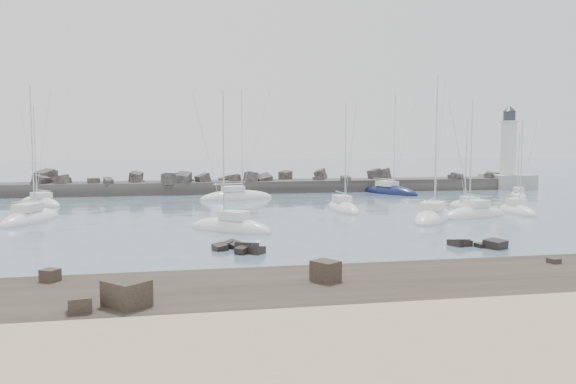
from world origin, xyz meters
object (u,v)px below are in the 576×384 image
at_px(sailboat_3, 31,220).
at_px(sailboat_7, 433,218).
at_px(sailboat_12, 518,197).
at_px(sailboat_1, 40,204).
at_px(sailboat_4, 236,198).
at_px(sailboat_9, 474,215).
at_px(sailboat_5, 231,229).
at_px(sailboat_13, 517,212).
at_px(sailboat_8, 389,193).
at_px(sailboat_10, 467,208).
at_px(sailboat_6, 343,209).
at_px(lighthouse, 507,170).

relative_size(sailboat_3, sailboat_7, 0.92).
xyz_separation_m(sailboat_7, sailboat_12, (21.67, 18.74, -0.01)).
height_order(sailboat_3, sailboat_7, sailboat_7).
relative_size(sailboat_1, sailboat_4, 0.83).
relative_size(sailboat_1, sailboat_9, 1.00).
bearing_deg(sailboat_9, sailboat_7, -167.19).
bearing_deg(sailboat_5, sailboat_12, 27.35).
xyz_separation_m(sailboat_3, sailboat_5, (18.83, -9.26, -0.00)).
height_order(sailboat_1, sailboat_13, sailboat_1).
relative_size(sailboat_8, sailboat_10, 1.47).
distance_m(sailboat_1, sailboat_7, 47.35).
height_order(sailboat_5, sailboat_8, sailboat_8).
xyz_separation_m(sailboat_3, sailboat_10, (47.39, 1.58, -0.02)).
relative_size(sailboat_6, sailboat_9, 0.99).
bearing_deg(sailboat_5, lighthouse, 36.77).
distance_m(sailboat_4, sailboat_12, 39.45).
relative_size(sailboat_1, sailboat_13, 1.21).
xyz_separation_m(lighthouse, sailboat_10, (-21.82, -26.80, -2.96)).
xyz_separation_m(sailboat_3, sailboat_13, (50.84, -2.90, -0.01)).
distance_m(lighthouse, sailboat_7, 45.72).
bearing_deg(sailboat_10, sailboat_3, -178.10).
bearing_deg(sailboat_9, lighthouse, 53.56).
bearing_deg(sailboat_7, sailboat_5, -171.40).
distance_m(sailboat_6, sailboat_8, 23.08).
bearing_deg(sailboat_1, sailboat_9, -23.38).
xyz_separation_m(sailboat_4, sailboat_5, (-3.16, -27.33, 0.01)).
bearing_deg(sailboat_1, sailboat_10, -15.50).
bearing_deg(sailboat_8, sailboat_4, -170.57).
bearing_deg(sailboat_4, sailboat_7, -54.30).
xyz_separation_m(sailboat_5, sailboat_9, (25.75, 4.29, 0.00)).
relative_size(sailboat_5, sailboat_8, 0.81).
height_order(sailboat_7, sailboat_10, sailboat_7).
height_order(lighthouse, sailboat_13, lighthouse).
bearing_deg(sailboat_13, sailboat_3, 176.74).
bearing_deg(sailboat_10, sailboat_8, 95.03).
bearing_deg(sailboat_12, sailboat_13, -123.44).
height_order(sailboat_3, sailboat_5, sailboat_3).
relative_size(lighthouse, sailboat_13, 1.32).
xyz_separation_m(sailboat_1, sailboat_7, (42.12, -21.63, 0.01)).
bearing_deg(sailboat_1, sailboat_6, -19.62).
xyz_separation_m(sailboat_8, sailboat_13, (5.24, -24.88, -0.00)).
relative_size(sailboat_10, sailboat_12, 1.13).
height_order(sailboat_7, sailboat_12, sailboat_7).
xyz_separation_m(lighthouse, sailboat_12, (-8.15, -15.79, -2.95)).
xyz_separation_m(sailboat_6, sailboat_7, (6.71, -9.01, 0.00)).
bearing_deg(sailboat_7, sailboat_1, 152.82).
relative_size(sailboat_3, sailboat_8, 0.87).
distance_m(sailboat_4, sailboat_8, 23.93).
height_order(sailboat_1, sailboat_8, sailboat_8).
relative_size(sailboat_9, sailboat_10, 1.18).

